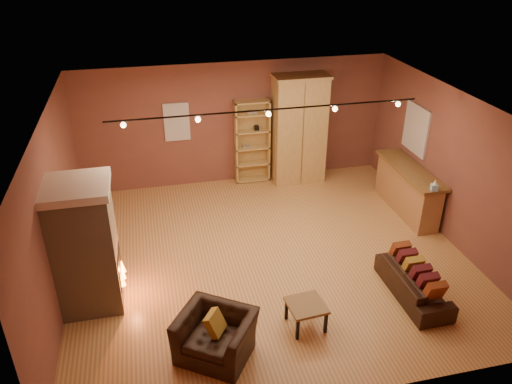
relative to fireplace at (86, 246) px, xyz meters
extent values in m
plane|color=#A7713B|center=(3.04, 0.60, -1.06)|extent=(7.00, 7.00, 0.00)
plane|color=brown|center=(3.04, 0.60, 1.74)|extent=(7.00, 7.00, 0.00)
cube|color=brown|center=(3.04, 3.85, 0.34)|extent=(7.00, 0.02, 2.80)
cube|color=brown|center=(-0.46, 0.60, 0.34)|extent=(0.02, 6.50, 2.80)
cube|color=brown|center=(6.54, 0.60, 0.34)|extent=(0.02, 6.50, 2.80)
cube|color=tan|center=(-0.01, 0.00, -0.06)|extent=(0.90, 0.90, 2.00)
cube|color=beige|center=(-0.01, 0.00, 1.00)|extent=(0.98, 0.98, 0.12)
cube|color=black|center=(0.40, 0.00, -0.46)|extent=(0.10, 0.65, 0.55)
cone|color=orange|center=(0.46, 0.00, -0.58)|extent=(0.10, 0.10, 0.22)
cube|color=silver|center=(1.74, 3.83, 0.49)|extent=(0.56, 0.04, 0.86)
cube|color=tan|center=(3.41, 3.83, -0.08)|extent=(0.80, 0.04, 1.96)
cube|color=tan|center=(3.03, 3.69, -0.08)|extent=(0.04, 0.31, 1.96)
cube|color=tan|center=(3.79, 3.69, -0.08)|extent=(0.04, 0.31, 1.96)
cube|color=gray|center=(3.27, 3.69, -0.19)|extent=(0.18, 0.12, 0.05)
cube|color=black|center=(3.51, 3.69, 0.25)|extent=(0.10, 0.10, 0.12)
cube|color=tan|center=(3.41, 3.69, -1.02)|extent=(0.80, 0.31, 0.04)
cube|color=tan|center=(3.41, 3.69, -0.62)|extent=(0.80, 0.31, 0.04)
cube|color=tan|center=(3.41, 3.69, -0.21)|extent=(0.80, 0.31, 0.03)
cube|color=tan|center=(3.41, 3.69, 0.19)|extent=(0.80, 0.31, 0.04)
cube|color=tan|center=(3.41, 3.69, 0.59)|extent=(0.80, 0.31, 0.04)
cube|color=tan|center=(3.41, 3.69, 0.88)|extent=(0.80, 0.31, 0.04)
cube|color=tan|center=(4.47, 3.53, 0.17)|extent=(1.18, 0.64, 2.46)
cube|color=brown|center=(4.47, 3.21, 0.17)|extent=(0.02, 0.01, 2.36)
cube|color=tan|center=(4.47, 3.53, 1.43)|extent=(1.24, 0.70, 0.06)
cube|color=#AD7D4F|center=(6.24, 1.54, -0.59)|extent=(0.44, 1.96, 0.93)
cube|color=brown|center=(6.24, 1.54, -0.10)|extent=(0.56, 2.08, 0.06)
cube|color=#87BCD8|center=(6.19, 0.57, 0.00)|extent=(0.15, 0.15, 0.12)
cone|color=white|center=(6.19, 0.57, 0.11)|extent=(0.08, 0.08, 0.10)
cube|color=silver|center=(6.51, 2.00, 0.59)|extent=(0.05, 0.90, 1.00)
imported|color=black|center=(5.03, -1.02, -0.75)|extent=(0.47, 1.58, 0.62)
cube|color=brown|center=(5.04, -1.57, -0.54)|extent=(0.30, 0.23, 0.36)
cube|color=#5A1B21|center=(5.04, -1.35, -0.54)|extent=(0.30, 0.23, 0.36)
cube|color=#5A1B21|center=(5.04, -1.13, -0.54)|extent=(0.30, 0.23, 0.36)
cube|color=#B18A2D|center=(5.03, -0.91, -0.54)|extent=(0.30, 0.23, 0.36)
cube|color=#5A1B21|center=(5.03, -0.69, -0.54)|extent=(0.30, 0.23, 0.36)
cube|color=brown|center=(5.03, -0.47, -0.54)|extent=(0.30, 0.23, 0.36)
imported|color=black|center=(1.72, -1.54, -0.62)|extent=(1.20, 1.10, 0.88)
cube|color=#B18A2D|center=(1.72, -1.54, -0.51)|extent=(0.36, 0.38, 0.34)
cube|color=brown|center=(3.11, -1.30, -0.68)|extent=(0.58, 0.58, 0.04)
cube|color=black|center=(2.89, -1.52, -0.88)|extent=(0.04, 0.04, 0.36)
cube|color=black|center=(3.34, -1.52, -0.88)|extent=(0.04, 0.04, 0.36)
cube|color=black|center=(2.89, -1.07, -0.88)|extent=(0.04, 0.04, 0.36)
cube|color=black|center=(3.34, -1.07, -0.88)|extent=(0.04, 0.04, 0.36)
cylinder|color=black|center=(3.04, 0.80, 1.66)|extent=(5.20, 0.03, 0.03)
sphere|color=#FFD88C|center=(0.74, 0.80, 1.59)|extent=(0.09, 0.09, 0.09)
sphere|color=#FFD88C|center=(1.89, 0.80, 1.59)|extent=(0.09, 0.09, 0.09)
sphere|color=#FFD88C|center=(3.04, 0.80, 1.59)|extent=(0.09, 0.09, 0.09)
sphere|color=#FFD88C|center=(4.19, 0.80, 1.59)|extent=(0.09, 0.09, 0.09)
sphere|color=#FFD88C|center=(5.34, 0.80, 1.59)|extent=(0.09, 0.09, 0.09)
camera|label=1|loc=(1.10, -6.72, 4.26)|focal=35.00mm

